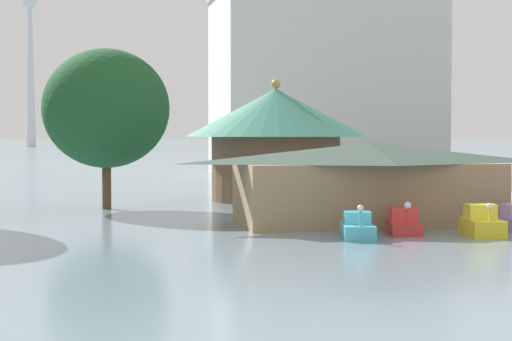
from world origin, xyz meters
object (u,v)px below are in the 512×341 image
object	(u,v)px
pedal_boat_cyan	(358,228)
shoreline_tree_mid	(106,108)
pedal_boat_yellow	(482,223)
pedal_boat_red	(404,223)
background_building_block	(324,82)
boathouse	(368,182)
distant_broadcast_tower	(30,18)
green_roof_pavilion	(276,135)

from	to	relation	value
pedal_boat_cyan	shoreline_tree_mid	distance (m)	22.23
pedal_boat_cyan	pedal_boat_yellow	xyz separation A→B (m)	(6.16, -0.25, 0.10)
pedal_boat_red	pedal_boat_yellow	bearing A→B (deg)	80.51
pedal_boat_yellow	background_building_block	xyz separation A→B (m)	(11.63, 65.39, 10.90)
boathouse	pedal_boat_red	bearing A→B (deg)	-86.82
pedal_boat_cyan	boathouse	bearing A→B (deg)	168.78
distant_broadcast_tower	shoreline_tree_mid	bearing A→B (deg)	-86.25
pedal_boat_red	pedal_boat_yellow	world-z (taller)	pedal_boat_red
pedal_boat_yellow	pedal_boat_red	bearing A→B (deg)	-105.31
pedal_boat_cyan	background_building_block	distance (m)	68.41
distant_broadcast_tower	pedal_boat_cyan	bearing A→B (deg)	-84.52
shoreline_tree_mid	distant_broadcast_tower	size ratio (longest dim) A/B	0.08
pedal_boat_cyan	distant_broadcast_tower	xyz separation A→B (m)	(-30.40, 316.70, 51.61)
pedal_boat_yellow	boathouse	world-z (taller)	boathouse
pedal_boat_red	shoreline_tree_mid	world-z (taller)	shoreline_tree_mid
pedal_boat_cyan	green_roof_pavilion	bearing A→B (deg)	-171.11
pedal_boat_yellow	shoreline_tree_mid	distance (m)	25.97
pedal_boat_cyan	distant_broadcast_tower	world-z (taller)	distant_broadcast_tower
pedal_boat_cyan	boathouse	distance (m)	6.45
pedal_boat_cyan	pedal_boat_yellow	bearing A→B (deg)	100.47
pedal_boat_red	shoreline_tree_mid	distance (m)	22.81
distant_broadcast_tower	background_building_block	bearing A→B (deg)	-79.16
boathouse	green_roof_pavilion	size ratio (longest dim) A/B	1.12
pedal_boat_cyan	pedal_boat_yellow	world-z (taller)	pedal_boat_cyan
pedal_boat_cyan	shoreline_tree_mid	xyz separation A→B (m)	(-10.87, 18.43, 6.04)
distant_broadcast_tower	green_roof_pavilion	bearing A→B (deg)	-83.78
shoreline_tree_mid	pedal_boat_cyan	bearing A→B (deg)	-59.45
pedal_boat_red	shoreline_tree_mid	xyz separation A→B (m)	(-13.65, 17.25, 6.03)
shoreline_tree_mid	background_building_block	size ratio (longest dim) A/B	0.38
boathouse	shoreline_tree_mid	world-z (taller)	shoreline_tree_mid
pedal_boat_yellow	green_roof_pavilion	bearing A→B (deg)	-161.44
pedal_boat_yellow	green_roof_pavilion	world-z (taller)	green_roof_pavilion
pedal_boat_red	boathouse	xyz separation A→B (m)	(-0.25, 4.48, 1.78)
pedal_boat_cyan	boathouse	size ratio (longest dim) A/B	0.20
pedal_boat_yellow	green_roof_pavilion	distance (m)	24.26
pedal_boat_cyan	background_building_block	size ratio (longest dim) A/B	0.11
green_roof_pavilion	pedal_boat_red	bearing A→B (deg)	-86.95
boathouse	green_roof_pavilion	xyz separation A→B (m)	(-0.92, 17.55, 2.52)
green_roof_pavilion	distant_broadcast_tower	distance (m)	299.00
pedal_boat_red	green_roof_pavilion	distance (m)	22.47
pedal_boat_cyan	shoreline_tree_mid	world-z (taller)	shoreline_tree_mid
pedal_boat_red	pedal_boat_yellow	xyz separation A→B (m)	(3.39, -1.43, 0.08)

